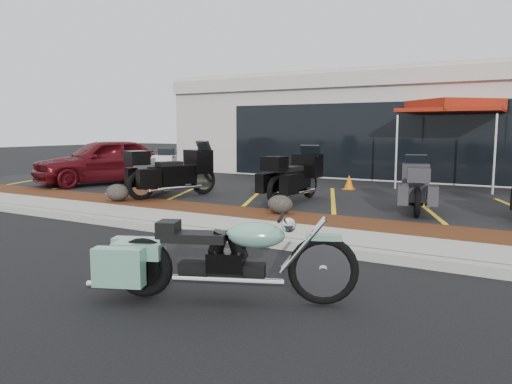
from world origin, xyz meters
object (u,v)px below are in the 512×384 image
Objects in this scene: hero_cruiser at (323,260)px; touring_white at (166,169)px; traffic_cone at (349,182)px; popup_canopy at (453,108)px; parked_car at (103,161)px.

touring_white is at bearing 118.09° from hero_cruiser.
hero_cruiser is at bearing -150.50° from touring_white.
touring_white is at bearing -146.32° from traffic_cone.
parked_car is at bearing -144.02° from popup_canopy.
hero_cruiser is 6.90× the size of traffic_cone.
touring_white reaches higher than hero_cruiser.
traffic_cone is at bearing 85.77° from hero_cruiser.
traffic_cone is (-2.96, 9.05, -0.15)m from hero_cruiser.
touring_white is at bearing 14.50° from parked_car.
hero_cruiser is 0.67× the size of parked_car.
traffic_cone is at bearing 41.05° from parked_car.
hero_cruiser reaches higher than traffic_cone.
touring_white is 8.76m from popup_canopy.
touring_white is 0.49× the size of parked_car.
parked_car reaches higher than hero_cruiser.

